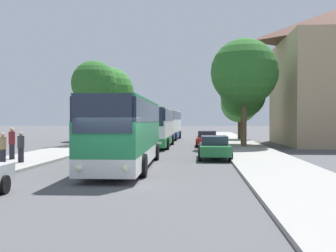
{
  "coord_description": "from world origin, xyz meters",
  "views": [
    {
      "loc": [
        3.23,
        -14.65,
        2.41
      ],
      "look_at": [
        1.08,
        11.81,
        2.01
      ],
      "focal_mm": 42.0,
      "sensor_mm": 36.0,
      "label": 1
    }
  ],
  "objects_px": {
    "bus_middle": "(156,127)",
    "parked_car_right_near": "(214,147)",
    "pedestrian_walking_back": "(21,147)",
    "tree_right_mid": "(239,104)",
    "pedestrian_waiting_near": "(12,143)",
    "tree_right_near": "(244,72)",
    "bus_rear": "(168,124)",
    "tree_left_far": "(94,84)",
    "pedestrian_waiting_far": "(3,149)",
    "tree_right_far": "(243,95)",
    "bus_front": "(127,132)",
    "tree_left_near": "(108,93)",
    "parked_car_right_far": "(207,138)"
  },
  "relations": [
    {
      "from": "bus_front",
      "to": "bus_rear",
      "type": "distance_m",
      "value": 28.15
    },
    {
      "from": "pedestrian_walking_back",
      "to": "tree_right_mid",
      "type": "height_order",
      "value": "tree_right_mid"
    },
    {
      "from": "pedestrian_walking_back",
      "to": "bus_rear",
      "type": "bearing_deg",
      "value": -94.46
    },
    {
      "from": "tree_right_near",
      "to": "parked_car_right_near",
      "type": "bearing_deg",
      "value": -106.77
    },
    {
      "from": "bus_front",
      "to": "tree_right_mid",
      "type": "distance_m",
      "value": 28.67
    },
    {
      "from": "bus_front",
      "to": "bus_rear",
      "type": "bearing_deg",
      "value": 88.52
    },
    {
      "from": "bus_front",
      "to": "parked_car_right_near",
      "type": "xyz_separation_m",
      "value": [
        4.61,
        4.57,
        -1.07
      ]
    },
    {
      "from": "bus_rear",
      "to": "tree_right_far",
      "type": "xyz_separation_m",
      "value": [
        7.95,
        -10.52,
        2.84
      ]
    },
    {
      "from": "parked_car_right_near",
      "to": "tree_left_near",
      "type": "distance_m",
      "value": 24.41
    },
    {
      "from": "tree_left_near",
      "to": "parked_car_right_near",
      "type": "bearing_deg",
      "value": -60.89
    },
    {
      "from": "bus_rear",
      "to": "tree_right_far",
      "type": "relative_size",
      "value": 1.61
    },
    {
      "from": "bus_middle",
      "to": "tree_right_near",
      "type": "bearing_deg",
      "value": -6.59
    },
    {
      "from": "parked_car_right_near",
      "to": "pedestrian_walking_back",
      "type": "distance_m",
      "value": 11.24
    },
    {
      "from": "parked_car_right_far",
      "to": "tree_right_mid",
      "type": "relative_size",
      "value": 0.69
    },
    {
      "from": "tree_right_mid",
      "to": "parked_car_right_near",
      "type": "bearing_deg",
      "value": -99.48
    },
    {
      "from": "pedestrian_walking_back",
      "to": "tree_left_far",
      "type": "xyz_separation_m",
      "value": [
        -0.4,
        16.07,
        4.88
      ]
    },
    {
      "from": "parked_car_right_far",
      "to": "pedestrian_walking_back",
      "type": "xyz_separation_m",
      "value": [
        -10.16,
        -15.61,
        0.23
      ]
    },
    {
      "from": "tree_right_mid",
      "to": "tree_right_far",
      "type": "relative_size",
      "value": 0.95
    },
    {
      "from": "parked_car_right_near",
      "to": "pedestrian_walking_back",
      "type": "relative_size",
      "value": 2.82
    },
    {
      "from": "pedestrian_waiting_near",
      "to": "tree_right_near",
      "type": "xyz_separation_m",
      "value": [
        14.6,
        12.27,
        5.42
      ]
    },
    {
      "from": "parked_car_right_far",
      "to": "pedestrian_waiting_far",
      "type": "bearing_deg",
      "value": 56.87
    },
    {
      "from": "bus_rear",
      "to": "pedestrian_waiting_near",
      "type": "xyz_separation_m",
      "value": [
        -6.9,
        -26.22,
        -0.81
      ]
    },
    {
      "from": "pedestrian_walking_back",
      "to": "bus_middle",
      "type": "bearing_deg",
      "value": -104.09
    },
    {
      "from": "tree_right_mid",
      "to": "bus_middle",
      "type": "bearing_deg",
      "value": -124.96
    },
    {
      "from": "bus_middle",
      "to": "parked_car_right_near",
      "type": "bearing_deg",
      "value": -65.85
    },
    {
      "from": "bus_front",
      "to": "tree_right_near",
      "type": "bearing_deg",
      "value": 60.27
    },
    {
      "from": "tree_right_far",
      "to": "tree_left_far",
      "type": "bearing_deg",
      "value": -175.19
    },
    {
      "from": "pedestrian_walking_back",
      "to": "tree_right_mid",
      "type": "bearing_deg",
      "value": -110.85
    },
    {
      "from": "bus_middle",
      "to": "pedestrian_waiting_far",
      "type": "xyz_separation_m",
      "value": [
        -6.09,
        -15.76,
        -0.85
      ]
    },
    {
      "from": "pedestrian_walking_back",
      "to": "tree_right_mid",
      "type": "distance_m",
      "value": 30.63
    },
    {
      "from": "bus_front",
      "to": "bus_middle",
      "type": "relative_size",
      "value": 1.11
    },
    {
      "from": "bus_middle",
      "to": "tree_right_mid",
      "type": "bearing_deg",
      "value": 54.68
    },
    {
      "from": "pedestrian_waiting_near",
      "to": "bus_front",
      "type": "bearing_deg",
      "value": -165.74
    },
    {
      "from": "pedestrian_waiting_near",
      "to": "tree_right_mid",
      "type": "xyz_separation_m",
      "value": [
        15.49,
        25.37,
        3.23
      ]
    },
    {
      "from": "bus_middle",
      "to": "pedestrian_waiting_near",
      "type": "height_order",
      "value": "bus_middle"
    },
    {
      "from": "bus_middle",
      "to": "parked_car_right_near",
      "type": "xyz_separation_m",
      "value": [
        4.77,
        -10.47,
        -1.08
      ]
    },
    {
      "from": "parked_car_right_near",
      "to": "pedestrian_waiting_far",
      "type": "bearing_deg",
      "value": 25.8
    },
    {
      "from": "tree_left_near",
      "to": "tree_right_near",
      "type": "xyz_separation_m",
      "value": [
        14.55,
        -11.28,
        0.94
      ]
    },
    {
      "from": "tree_right_near",
      "to": "tree_right_far",
      "type": "distance_m",
      "value": 3.87
    },
    {
      "from": "bus_middle",
      "to": "tree_right_far",
      "type": "relative_size",
      "value": 1.62
    },
    {
      "from": "tree_left_far",
      "to": "tree_right_far",
      "type": "distance_m",
      "value": 14.08
    },
    {
      "from": "bus_front",
      "to": "pedestrian_waiting_far",
      "type": "xyz_separation_m",
      "value": [
        -6.26,
        -0.72,
        -0.85
      ]
    },
    {
      "from": "bus_middle",
      "to": "pedestrian_walking_back",
      "type": "bearing_deg",
      "value": -111.46
    },
    {
      "from": "pedestrian_waiting_near",
      "to": "tree_right_near",
      "type": "bearing_deg",
      "value": -110.44
    },
    {
      "from": "pedestrian_waiting_far",
      "to": "tree_right_far",
      "type": "height_order",
      "value": "tree_right_far"
    },
    {
      "from": "bus_rear",
      "to": "tree_right_mid",
      "type": "xyz_separation_m",
      "value": [
        8.59,
        -0.85,
        2.42
      ]
    },
    {
      "from": "tree_left_near",
      "to": "tree_right_far",
      "type": "xyz_separation_m",
      "value": [
        14.8,
        -7.84,
        -0.83
      ]
    },
    {
      "from": "pedestrian_walking_back",
      "to": "tree_left_near",
      "type": "height_order",
      "value": "tree_left_near"
    },
    {
      "from": "pedestrian_walking_back",
      "to": "tree_left_near",
      "type": "xyz_separation_m",
      "value": [
        -1.21,
        25.09,
        4.59
      ]
    },
    {
      "from": "tree_right_far",
      "to": "bus_front",
      "type": "bearing_deg",
      "value": -113.75
    }
  ]
}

